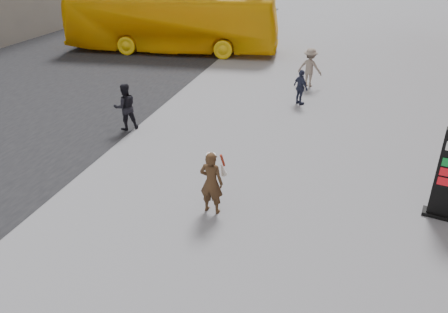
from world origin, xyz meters
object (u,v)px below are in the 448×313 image
(info_pylon, at_px, (448,175))
(woman, at_px, (212,182))
(pedestrian_a, at_px, (125,107))
(pedestrian_b, at_px, (310,67))
(bus, at_px, (172,22))
(pedestrian_c, at_px, (301,87))

(info_pylon, bearing_deg, woman, -154.21)
(info_pylon, xyz_separation_m, woman, (-5.57, -1.39, -0.31))
(pedestrian_a, bearing_deg, pedestrian_b, -169.68)
(pedestrian_a, bearing_deg, bus, -115.89)
(pedestrian_a, relative_size, pedestrian_c, 1.16)
(info_pylon, xyz_separation_m, pedestrian_c, (-4.46, 7.27, -0.45))
(info_pylon, xyz_separation_m, bus, (-13.16, 14.56, 0.59))
(info_pylon, relative_size, pedestrian_a, 1.39)
(info_pylon, distance_m, woman, 5.75)
(pedestrian_b, relative_size, pedestrian_c, 1.22)
(pedestrian_b, bearing_deg, info_pylon, 127.90)
(pedestrian_c, bearing_deg, info_pylon, 167.10)
(pedestrian_c, bearing_deg, woman, 128.29)
(bus, bearing_deg, pedestrian_b, -124.66)
(woman, xyz_separation_m, pedestrian_b, (1.18, 11.28, 0.03))
(pedestrian_b, distance_m, pedestrian_c, 2.62)
(bus, bearing_deg, pedestrian_a, -172.39)
(pedestrian_c, bearing_deg, bus, 5.61)
(info_pylon, distance_m, bus, 19.63)
(woman, bearing_deg, pedestrian_b, -90.85)
(bus, bearing_deg, info_pylon, -144.53)
(woman, relative_size, pedestrian_c, 1.15)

